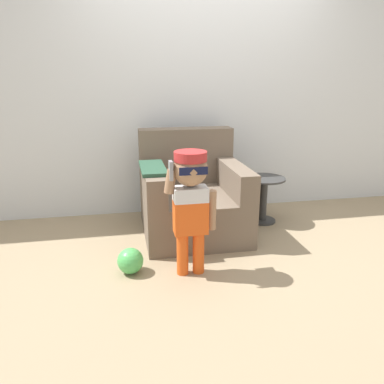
{
  "coord_description": "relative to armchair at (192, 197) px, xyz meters",
  "views": [
    {
      "loc": [
        -0.86,
        -3.13,
        1.4
      ],
      "look_at": [
        -0.31,
        -0.31,
        0.51
      ],
      "focal_mm": 35.0,
      "sensor_mm": 36.0,
      "label": 1
    }
  ],
  "objects": [
    {
      "name": "toy_ball",
      "position": [
        -0.6,
        -0.72,
        -0.23
      ],
      "size": [
        0.19,
        0.19,
        0.19
      ],
      "color": "#4CB256",
      "rests_on": "ground_plane"
    },
    {
      "name": "person_child",
      "position": [
        -0.16,
        -0.81,
        0.28
      ],
      "size": [
        0.38,
        0.28,
        0.92
      ],
      "color": "#E05119",
      "rests_on": "ground_plane"
    },
    {
      "name": "ground_plane",
      "position": [
        0.23,
        -0.13,
        -0.33
      ],
      "size": [
        10.0,
        10.0,
        0.0
      ],
      "primitive_type": "plane",
      "color": "#998466"
    },
    {
      "name": "armchair",
      "position": [
        0.0,
        0.0,
        0.0
      ],
      "size": [
        0.93,
        0.97,
        0.93
      ],
      "color": "#6B5B4C",
      "rests_on": "ground_plane"
    },
    {
      "name": "wall_back",
      "position": [
        0.23,
        0.62,
        0.97
      ],
      "size": [
        10.0,
        0.05,
        2.6
      ],
      "color": "silver",
      "rests_on": "ground_plane"
    },
    {
      "name": "side_table",
      "position": [
        0.74,
        0.08,
        -0.05
      ],
      "size": [
        0.41,
        0.41,
        0.46
      ],
      "color": "#333333",
      "rests_on": "ground_plane"
    }
  ]
}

